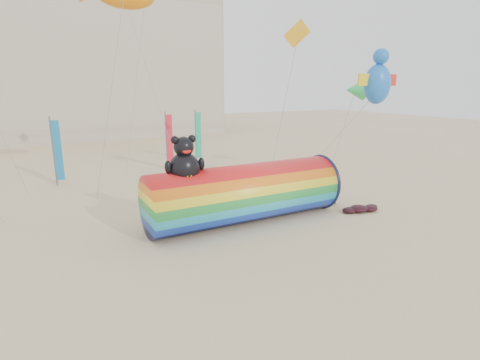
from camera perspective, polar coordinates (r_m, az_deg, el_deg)
ground at (r=19.40m, az=0.85°, el=-8.02°), size 160.00×160.00×0.00m
windsock_assembly at (r=20.54m, az=0.77°, el=-1.79°), size 11.00×3.35×5.07m
kite_handler at (r=24.31m, az=14.15°, el=-1.65°), size 0.74×0.59×1.78m
fabric_bundle at (r=23.67m, az=17.92°, el=-4.15°), size 2.62×1.35×0.41m
festival_banners at (r=33.88m, az=-13.87°, el=5.73°), size 13.42×3.61×5.20m
flying_kites at (r=23.59m, az=-2.61°, el=23.14°), size 27.76×11.07×10.17m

